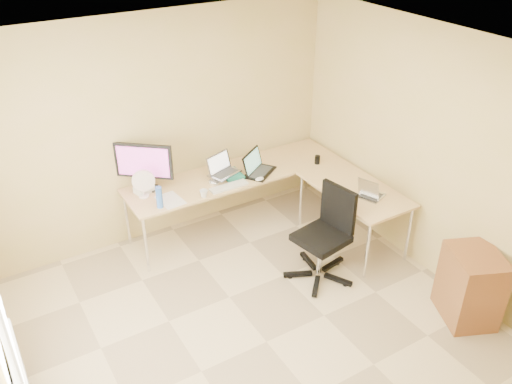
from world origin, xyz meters
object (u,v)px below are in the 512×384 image
desk_fan (143,184)px  office_chair (321,238)px  laptop_black (260,163)px  mug (204,194)px  desk_return (352,215)px  water_bottle (159,197)px  cabinet (470,287)px  monitor (144,167)px  desk_main (236,200)px  laptop_center (224,165)px  keyboard (229,187)px  laptop_return (372,188)px

desk_fan → office_chair: (1.39, -1.37, -0.39)m
laptop_black → mug: bearing=156.8°
desk_return → water_bottle: water_bottle is taller
mug → water_bottle: water_bottle is taller
desk_return → cabinet: 1.56m
monitor → mug: 0.72m
desk_main → laptop_center: bearing=-171.7°
monitor → desk_return: bearing=9.0°
mug → keyboard: bearing=7.6°
monitor → office_chair: 2.07m
desk_main → monitor: bearing=169.0°
cabinet → monitor: bearing=151.9°
desk_return → desk_fan: desk_fan is taller
laptop_center → water_bottle: laptop_center is taller
desk_main → water_bottle: (-1.05, -0.25, 0.49)m
desk_main → laptop_black: bearing=-29.9°
laptop_black → laptop_return: 1.33m
desk_return → mug: (-1.54, 0.70, 0.41)m
office_chair → cabinet: bearing=-65.4°
water_bottle → desk_fan: size_ratio=0.77×
cabinet → water_bottle: bearing=157.3°
monitor → water_bottle: (-0.02, -0.45, -0.16)m
water_bottle → cabinet: water_bottle is taller
office_chair → laptop_return: bearing=-2.9°
monitor → water_bottle: monitor is taller
desk_return → desk_fan: bearing=153.6°
water_bottle → office_chair: bearing=-39.2°
desk_return → desk_fan: (-2.10, 1.04, 0.52)m
laptop_black → desk_fan: size_ratio=1.32×
office_chair → laptop_black: bearing=80.8°
laptop_center → laptop_black: size_ratio=0.87×
water_bottle → laptop_return: water_bottle is taller
desk_main → laptop_return: bearing=-50.7°
laptop_return → office_chair: office_chair is taller
office_chair → cabinet: 1.50m
laptop_center → laptop_return: bearing=-65.4°
water_bottle → keyboard: bearing=-0.3°
keyboard → office_chair: office_chair is taller
monitor → laptop_black: bearing=24.9°
monitor → laptop_center: size_ratio=1.80×
desk_main → laptop_black: laptop_black is taller
office_chair → cabinet: office_chair is taller
water_bottle → office_chair: (1.32, -1.08, -0.35)m
desk_return → keyboard: 1.47m
desk_main → office_chair: bearing=-78.6°
laptop_return → cabinet: laptop_return is taller
monitor → desk_fan: monitor is taller
mug → water_bottle: size_ratio=0.37×
desk_return → office_chair: office_chair is taller
mug → desk_fan: (-0.56, 0.34, 0.11)m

